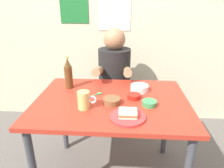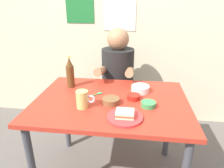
# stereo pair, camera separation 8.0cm
# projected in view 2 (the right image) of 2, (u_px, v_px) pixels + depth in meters

# --- Properties ---
(wall_back) EXTENTS (4.40, 0.09, 2.60)m
(wall_back) POSITION_uv_depth(u_px,v_px,m) (123.00, 11.00, 2.21)
(wall_back) COLOR beige
(wall_back) RESTS_ON ground
(dining_table) EXTENTS (1.10, 0.80, 0.74)m
(dining_table) POSITION_uv_depth(u_px,v_px,m) (111.00, 111.00, 1.50)
(dining_table) COLOR #B72D1E
(dining_table) RESTS_ON ground
(stool) EXTENTS (0.34, 0.34, 0.45)m
(stool) POSITION_uv_depth(u_px,v_px,m) (117.00, 106.00, 2.19)
(stool) COLOR #4C4C51
(stool) RESTS_ON ground
(person_seated) EXTENTS (0.33, 0.56, 0.72)m
(person_seated) POSITION_uv_depth(u_px,v_px,m) (118.00, 69.00, 2.02)
(person_seated) COLOR black
(person_seated) RESTS_ON stool
(plate_orange) EXTENTS (0.22, 0.22, 0.01)m
(plate_orange) POSITION_uv_depth(u_px,v_px,m) (125.00, 117.00, 1.22)
(plate_orange) COLOR red
(plate_orange) RESTS_ON dining_table
(sandwich) EXTENTS (0.11, 0.09, 0.04)m
(sandwich) POSITION_uv_depth(u_px,v_px,m) (125.00, 114.00, 1.21)
(sandwich) COLOR beige
(sandwich) RESTS_ON plate_orange
(beer_mug) EXTENTS (0.13, 0.08, 0.12)m
(beer_mug) POSITION_uv_depth(u_px,v_px,m) (83.00, 99.00, 1.33)
(beer_mug) COLOR #D1BC66
(beer_mug) RESTS_ON dining_table
(beer_bottle) EXTENTS (0.06, 0.06, 0.26)m
(beer_bottle) POSITION_uv_depth(u_px,v_px,m) (70.00, 73.00, 1.63)
(beer_bottle) COLOR #593819
(beer_bottle) RESTS_ON dining_table
(sambal_bowl_red) EXTENTS (0.10, 0.10, 0.03)m
(sambal_bowl_red) POSITION_uv_depth(u_px,v_px,m) (134.00, 97.00, 1.46)
(sambal_bowl_red) COLOR #B21E14
(sambal_bowl_red) RESTS_ON dining_table
(rice_bowl_white) EXTENTS (0.14, 0.14, 0.05)m
(rice_bowl_white) POSITION_uv_depth(u_px,v_px,m) (140.00, 88.00, 1.58)
(rice_bowl_white) COLOR silver
(rice_bowl_white) RESTS_ON dining_table
(dip_bowl_green) EXTENTS (0.10, 0.10, 0.03)m
(dip_bowl_green) POSITION_uv_depth(u_px,v_px,m) (148.00, 104.00, 1.35)
(dip_bowl_green) COLOR #388C4C
(dip_bowl_green) RESTS_ON dining_table
(condiment_bowl_brown) EXTENTS (0.12, 0.12, 0.04)m
(condiment_bowl_brown) POSITION_uv_depth(u_px,v_px,m) (111.00, 101.00, 1.39)
(condiment_bowl_brown) COLOR brown
(condiment_bowl_brown) RESTS_ON dining_table
(spoon) EXTENTS (0.10, 0.09, 0.01)m
(spoon) POSITION_uv_depth(u_px,v_px,m) (98.00, 94.00, 1.54)
(spoon) COLOR #26A559
(spoon) RESTS_ON dining_table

